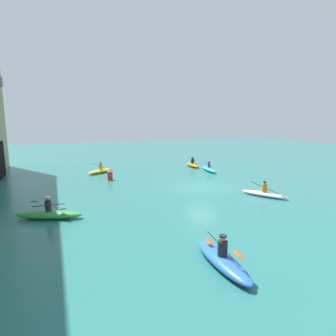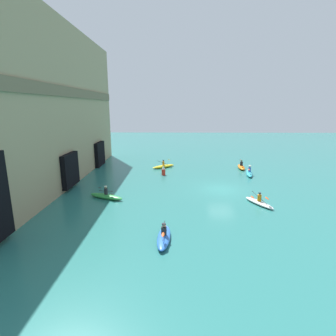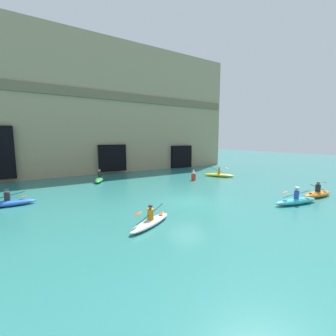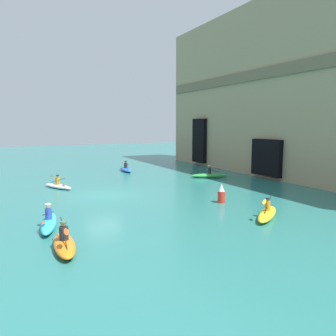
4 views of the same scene
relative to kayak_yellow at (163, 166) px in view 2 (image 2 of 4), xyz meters
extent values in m
plane|color=#28706B|center=(-9.53, -6.39, -0.22)|extent=(120.00, 120.00, 0.00)
cube|color=#9E8966|center=(-9.30, 12.70, 8.15)|extent=(36.82, 6.68, 16.74)
cube|color=brown|center=(-9.30, 9.31, 9.50)|extent=(36.09, 0.24, 1.00)
cube|color=black|center=(-9.66, 9.21, 1.78)|extent=(3.50, 0.70, 3.37)
cube|color=black|center=(1.15, 9.21, 1.48)|extent=(3.54, 0.70, 3.34)
ellipsoid|color=yellow|center=(0.00, 0.00, -0.03)|extent=(2.71, 3.26, 0.39)
cylinder|color=orange|center=(0.00, 0.00, 0.42)|extent=(0.29, 0.29, 0.51)
sphere|color=#9E704C|center=(0.00, 0.00, 0.77)|extent=(0.18, 0.18, 0.18)
cylinder|color=#232328|center=(0.00, 0.00, 0.84)|extent=(0.23, 0.23, 0.06)
cylinder|color=black|center=(0.00, 0.00, 0.45)|extent=(1.20, 1.71, 0.92)
ellipsoid|color=yellow|center=(0.52, -0.75, 0.84)|extent=(0.39, 0.45, 0.22)
ellipsoid|color=yellow|center=(-0.52, 0.75, 0.05)|extent=(0.39, 0.45, 0.22)
ellipsoid|color=blue|center=(-20.20, -0.85, -0.02)|extent=(3.28, 0.99, 0.41)
cylinder|color=#232328|center=(-20.20, -0.85, 0.44)|extent=(0.35, 0.35, 0.52)
sphere|color=tan|center=(-20.20, -0.85, 0.81)|extent=(0.21, 0.21, 0.21)
cylinder|color=#232328|center=(-20.20, -0.85, 0.90)|extent=(0.27, 0.27, 0.06)
cylinder|color=black|center=(-20.20, -0.85, 0.47)|extent=(2.00, 0.08, 0.41)
ellipsoid|color=#D84C19|center=(-21.08, -0.83, 0.64)|extent=(0.45, 0.19, 0.13)
ellipsoid|color=#D84C19|center=(-19.32, -0.86, 0.31)|extent=(0.45, 0.19, 0.13)
ellipsoid|color=white|center=(-13.78, -8.86, -0.06)|extent=(3.14, 2.05, 0.33)
cylinder|color=orange|center=(-13.78, -8.86, 0.38)|extent=(0.33, 0.33, 0.56)
sphere|color=#9E704C|center=(-13.78, -8.86, 0.75)|extent=(0.18, 0.18, 0.18)
cylinder|color=#232328|center=(-13.78, -8.86, 0.82)|extent=(0.23, 0.23, 0.06)
cylinder|color=black|center=(-13.78, -8.86, 0.41)|extent=(1.92, 0.80, 0.60)
ellipsoid|color=#D84C19|center=(-14.62, -9.19, 0.66)|extent=(0.47, 0.33, 0.17)
ellipsoid|color=#D84C19|center=(-12.94, -8.52, 0.16)|extent=(0.47, 0.33, 0.17)
ellipsoid|color=orange|center=(-0.25, -10.67, -0.01)|extent=(3.14, 1.06, 0.43)
cylinder|color=#232328|center=(-0.25, -10.67, 0.48)|extent=(0.36, 0.36, 0.54)
sphere|color=#9E704C|center=(-0.25, -10.67, 0.85)|extent=(0.21, 0.21, 0.21)
cylinder|color=#4C6B4C|center=(-0.25, -10.67, 0.93)|extent=(0.26, 0.26, 0.06)
cylinder|color=black|center=(-0.25, -10.67, 0.50)|extent=(2.10, 0.16, 0.75)
ellipsoid|color=#D84C19|center=(-1.18, -10.61, 0.18)|extent=(0.44, 0.21, 0.19)
ellipsoid|color=#D84C19|center=(0.68, -10.72, 0.82)|extent=(0.44, 0.21, 0.19)
ellipsoid|color=green|center=(-12.59, 4.78, -0.01)|extent=(2.12, 3.56, 0.43)
cylinder|color=#232328|center=(-12.59, 4.78, 0.48)|extent=(0.32, 0.32, 0.56)
sphere|color=#9E704C|center=(-12.59, 4.78, 0.87)|extent=(0.21, 0.21, 0.21)
cylinder|color=silver|center=(-12.59, 4.78, 0.95)|extent=(0.26, 0.26, 0.06)
cylinder|color=black|center=(-12.59, 4.78, 0.51)|extent=(1.24, 1.62, 0.35)
ellipsoid|color=black|center=(-12.05, 5.48, 0.65)|extent=(0.41, 0.46, 0.12)
ellipsoid|color=black|center=(-13.12, 4.08, 0.37)|extent=(0.41, 0.46, 0.12)
ellipsoid|color=#33B2C6|center=(-3.61, -10.83, -0.01)|extent=(3.66, 1.42, 0.43)
cylinder|color=#2D47B7|center=(-3.61, -10.83, 0.46)|extent=(0.31, 0.31, 0.53)
sphere|color=beige|center=(-3.61, -10.83, 0.85)|extent=(0.24, 0.24, 0.24)
cylinder|color=silver|center=(-3.61, -10.83, 0.94)|extent=(0.30, 0.30, 0.06)
cylinder|color=black|center=(-3.61, -10.83, 0.49)|extent=(1.95, 0.77, 0.42)
ellipsoid|color=#D84C19|center=(-2.75, -11.16, 0.32)|extent=(0.48, 0.32, 0.13)
ellipsoid|color=#D84C19|center=(-4.46, -10.51, 0.66)|extent=(0.48, 0.32, 0.13)
cylinder|color=red|center=(-3.95, -0.17, 0.15)|extent=(0.47, 0.47, 0.75)
cone|color=white|center=(-3.95, -0.17, 0.76)|extent=(0.40, 0.40, 0.48)
camera|label=1|loc=(-27.25, 4.30, 4.67)|focal=28.00mm
camera|label=2|loc=(-35.33, -1.46, 8.08)|focal=28.00mm
camera|label=3|loc=(-18.97, -18.70, 4.24)|focal=24.00mm
camera|label=4|loc=(12.96, -12.72, 4.82)|focal=35.00mm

